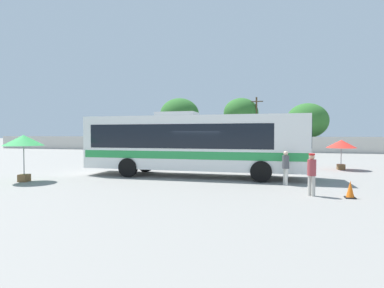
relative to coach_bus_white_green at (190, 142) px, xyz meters
The scene contains 15 objects.
ground_plane 10.06m from the coach_bus_white_green, 86.28° to the left, with size 300.00×300.00×0.00m, color gray.
perimeter_wall 24.59m from the coach_bus_white_green, 88.50° to the left, with size 80.00×0.30×2.02m, color beige.
coach_bus_white_green is the anchor object (origin of this frame).
attendant_by_bus_door 5.40m from the coach_bus_white_green, 18.54° to the right, with size 0.43×0.43×1.56m.
passenger_waiting_on_apron 7.20m from the coach_bus_white_green, 34.32° to the right, with size 0.45×0.45×1.61m.
vendor_umbrella_near_gate_green 8.43m from the coach_bus_white_green, 151.39° to the right, with size 1.90×1.90×2.30m.
vendor_umbrella_secondary_red 10.37m from the coach_bus_white_green, 32.31° to the left, with size 1.90×1.90×1.96m.
parked_car_leftmost_dark_blue 23.65m from the coach_bus_white_green, 124.02° to the left, with size 4.58×2.19×1.46m.
parked_car_second_black 21.33m from the coach_bus_white_green, 111.77° to the left, with size 4.26×2.09×1.40m.
utility_pole_near 27.28m from the coach_bus_white_green, 85.68° to the left, with size 1.80×0.29×7.51m.
utility_pole_far 28.56m from the coach_bus_white_green, 89.67° to the left, with size 1.80×0.24×7.40m.
roadside_tree_left 29.41m from the coach_bus_white_green, 108.73° to the left, with size 5.92×5.92×7.77m.
roadside_tree_midleft 28.36m from the coach_bus_white_green, 90.43° to the left, with size 4.98×4.98×7.57m.
roadside_tree_midright 29.02m from the coach_bus_white_green, 72.34° to the left, with size 5.55×5.55×6.52m.
traffic_cone_on_apron 8.44m from the coach_bus_white_green, 29.56° to the right, with size 0.36×0.36×0.64m.
Camera 1 is at (3.88, -16.10, 2.34)m, focal length 28.41 mm.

